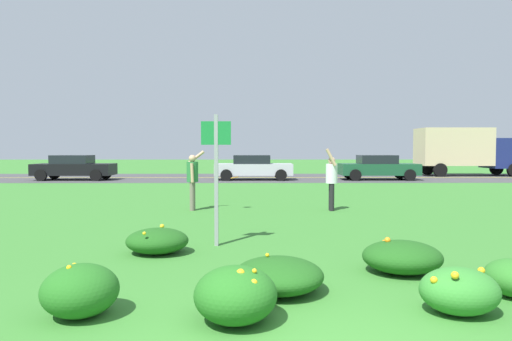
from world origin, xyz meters
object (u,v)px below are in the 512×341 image
object	(u,v)px
sign_post_near_path	(216,166)
person_thrower_green_shirt	(193,177)
car_dark_green_center_right	(378,167)
frisbee_orange	(235,177)
box_truck_navy	(466,149)
car_silver_center_left	(253,167)
car_black_leftmost	(74,167)
person_catcher_white_shirt	(331,178)

from	to	relation	value
sign_post_near_path	person_thrower_green_shirt	distance (m)	5.19
car_dark_green_center_right	person_thrower_green_shirt	bearing A→B (deg)	-124.42
sign_post_near_path	frisbee_orange	distance (m)	5.25
sign_post_near_path	box_truck_navy	distance (m)	27.06
car_silver_center_left	car_dark_green_center_right	bearing A→B (deg)	0.00
car_black_leftmost	car_dark_green_center_right	distance (m)	17.79
box_truck_navy	frisbee_orange	bearing A→B (deg)	-130.95
frisbee_orange	car_dark_green_center_right	distance (m)	15.38
sign_post_near_path	car_black_leftmost	xyz separation A→B (m)	(-9.73, 18.41, -0.77)
sign_post_near_path	car_dark_green_center_right	world-z (taller)	sign_post_near_path
car_black_leftmost	car_silver_center_left	xyz separation A→B (m)	(10.46, 0.00, 0.00)
frisbee_orange	car_dark_green_center_right	size ratio (longest dim) A/B	0.05
frisbee_orange	car_dark_green_center_right	world-z (taller)	car_dark_green_center_right
person_catcher_white_shirt	box_truck_navy	distance (m)	21.27
sign_post_near_path	car_black_leftmost	size ratio (longest dim) A/B	0.55
person_thrower_green_shirt	car_silver_center_left	distance (m)	13.48
person_catcher_white_shirt	car_dark_green_center_right	world-z (taller)	person_catcher_white_shirt
car_black_leftmost	box_truck_navy	size ratio (longest dim) A/B	0.67
sign_post_near_path	car_silver_center_left	world-z (taller)	sign_post_near_path
sign_post_near_path	box_truck_navy	world-z (taller)	box_truck_navy
car_silver_center_left	sign_post_near_path	bearing A→B (deg)	-92.27
sign_post_near_path	car_black_leftmost	distance (m)	20.83
person_catcher_white_shirt	box_truck_navy	size ratio (longest dim) A/B	0.28
sign_post_near_path	person_catcher_white_shirt	size ratio (longest dim) A/B	1.34
person_catcher_white_shirt	frisbee_orange	xyz separation A→B (m)	(-2.88, 0.26, 0.01)
sign_post_near_path	frisbee_orange	bearing A→B (deg)	88.41
car_silver_center_left	car_dark_green_center_right	world-z (taller)	same
frisbee_orange	car_silver_center_left	xyz separation A→B (m)	(0.59, 13.18, -0.23)
box_truck_navy	car_dark_green_center_right	bearing A→B (deg)	-150.12
car_silver_center_left	box_truck_navy	distance (m)	14.96
person_catcher_white_shirt	car_black_leftmost	size ratio (longest dim) A/B	0.41
frisbee_orange	car_black_leftmost	bearing A→B (deg)	126.84
person_catcher_white_shirt	frisbee_orange	world-z (taller)	person_catcher_white_shirt
person_thrower_green_shirt	car_dark_green_center_right	size ratio (longest dim) A/B	0.40
person_thrower_green_shirt	box_truck_navy	xyz separation A→B (m)	(16.19, 17.40, 0.81)
person_catcher_white_shirt	box_truck_navy	xyz separation A→B (m)	(12.07, 17.49, 0.85)
person_thrower_green_shirt	car_silver_center_left	size ratio (longest dim) A/B	0.40
sign_post_near_path	frisbee_orange	world-z (taller)	sign_post_near_path
person_thrower_green_shirt	car_silver_center_left	xyz separation A→B (m)	(1.83, 13.36, -0.26)
sign_post_near_path	car_silver_center_left	xyz separation A→B (m)	(0.73, 18.41, -0.77)
person_thrower_green_shirt	car_dark_green_center_right	bearing A→B (deg)	55.58
frisbee_orange	box_truck_navy	distance (m)	22.83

